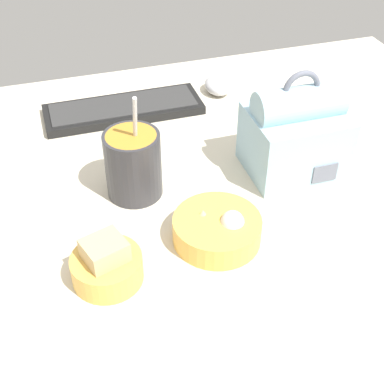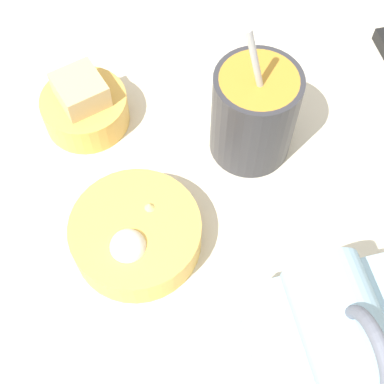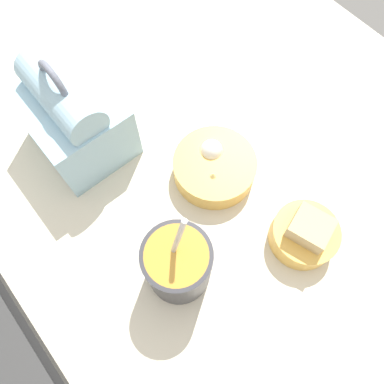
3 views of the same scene
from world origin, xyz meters
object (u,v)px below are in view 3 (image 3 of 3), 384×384
at_px(lunch_bag, 73,119).
at_px(bento_bowl_snacks, 214,167).
at_px(bento_bowl_sandwich, 305,234).
at_px(soup_cup, 178,264).
at_px(keyboard, 9,378).

distance_m(lunch_bag, bento_bowl_snacks, 0.24).
bearing_deg(bento_bowl_sandwich, soup_cup, 66.12).
bearing_deg(soup_cup, bento_bowl_sandwich, -113.88).
bearing_deg(soup_cup, keyboard, 82.64).
bearing_deg(lunch_bag, keyboard, 131.51).
distance_m(keyboard, lunch_bag, 0.39).
bearing_deg(keyboard, bento_bowl_snacks, -81.78).
distance_m(soup_cup, bento_bowl_snacks, 0.19).
xyz_separation_m(lunch_bag, bento_bowl_snacks, (-0.19, -0.14, -0.05)).
height_order(keyboard, soup_cup, soup_cup).
height_order(lunch_bag, bento_bowl_snacks, lunch_bag).
xyz_separation_m(soup_cup, bento_bowl_snacks, (0.10, -0.15, -0.04)).
bearing_deg(keyboard, soup_cup, -97.36).
bearing_deg(bento_bowl_sandwich, keyboard, 75.64).
xyz_separation_m(keyboard, bento_bowl_snacks, (0.06, -0.43, 0.01)).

